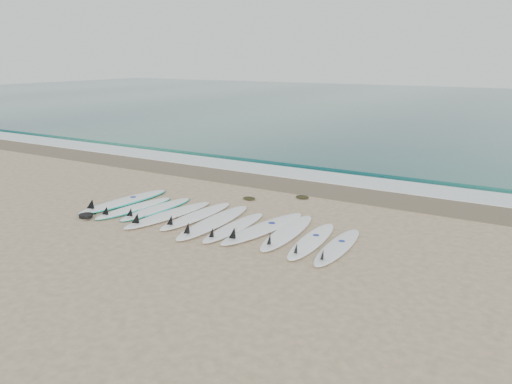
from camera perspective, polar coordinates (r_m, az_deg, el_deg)
The scene contains 19 objects.
ground at distance 11.71m, azimuth -4.61°, elevation -3.55°, with size 120.00×120.00×0.00m, color tan.
ocean at distance 42.18m, azimuth 22.09°, elevation 9.01°, with size 120.00×55.00×0.03m, color #1B554E.
wet_sand_band at distance 15.09m, azimuth 4.40°, elevation 0.78°, with size 120.00×1.80×0.01m, color brown.
foam_band at distance 16.32m, azimuth 6.59°, elevation 1.87°, with size 120.00×1.40×0.04m, color silver.
wave_crest at distance 17.66m, azimuth 8.60°, elevation 2.92°, with size 120.00×1.00×0.10m, color #1B554E.
surfboard_0 at distance 13.66m, azimuth -14.88°, elevation -1.03°, with size 0.97×2.92×0.36m.
surfboard_1 at distance 13.03m, azimuth -13.80°, elevation -1.79°, with size 0.84×2.44×0.30m.
surfboard_2 at distance 12.82m, azimuth -11.38°, elevation -1.91°, with size 0.72×2.43×0.30m.
surfboard_3 at distance 12.25m, azimuth -10.10°, elevation -2.58°, with size 0.93×2.79×0.35m.
surfboard_4 at distance 12.07m, azimuth -6.95°, elevation -2.74°, with size 0.62×2.60×0.33m.
surfboard_5 at distance 11.57m, azimuth -4.98°, elevation -3.45°, with size 0.71×2.90×0.37m.
surfboard_6 at distance 11.22m, azimuth -2.64°, elevation -4.07°, with size 0.50×2.39×0.31m.
surfboard_7 at distance 11.13m, azimuth 0.68°, elevation -4.16°, with size 1.02×2.86×0.36m.
surfboard_8 at distance 10.90m, azimuth 3.49°, elevation -4.64°, with size 0.74×2.63×0.33m.
surfboard_9 at distance 10.47m, azimuth 6.29°, elevation -5.58°, with size 0.68×2.45×0.31m.
surfboard_10 at distance 10.22m, azimuth 9.22°, elevation -6.22°, with size 0.58×2.37×0.30m.
seaweed_near at distance 13.55m, azimuth -0.79°, elevation -0.73°, with size 0.36×0.28×0.07m, color black.
seaweed_far at distance 13.72m, azimuth 5.32°, elevation -0.58°, with size 0.38×0.30×0.07m, color black.
leash_coil at distance 12.70m, azimuth -18.83°, elevation -2.59°, with size 0.46×0.36×0.11m.
Camera 1 is at (6.45, -9.02, 3.75)m, focal length 35.00 mm.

